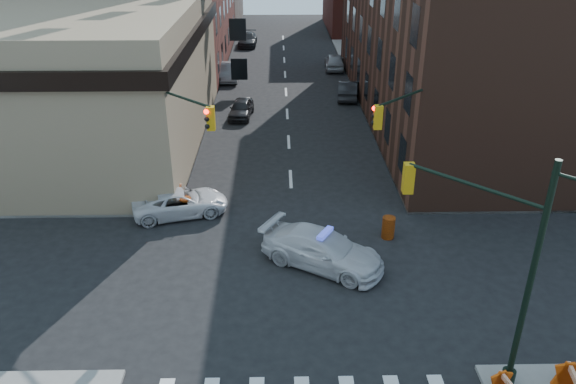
{
  "coord_description": "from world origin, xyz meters",
  "views": [
    {
      "loc": [
        -0.72,
        -19.98,
        14.06
      ],
      "look_at": [
        -0.27,
        3.86,
        2.2
      ],
      "focal_mm": 35.0,
      "sensor_mm": 36.0,
      "label": 1
    }
  ],
  "objects_px": {
    "police_car": "(323,250)",
    "pedestrian_a": "(87,195)",
    "parked_car_wnear": "(241,108)",
    "barricade_nw_a": "(171,193)",
    "barrel_road": "(388,228)",
    "barrel_bank": "(186,207)",
    "pedestrian_b": "(122,195)",
    "parked_car_enear": "(348,90)",
    "parked_car_wfar": "(229,72)",
    "pickup": "(180,203)"
  },
  "relations": [
    {
      "from": "barrel_road",
      "to": "barrel_bank",
      "type": "height_order",
      "value": "barrel_road"
    },
    {
      "from": "parked_car_enear",
      "to": "pedestrian_b",
      "type": "bearing_deg",
      "value": 62.49
    },
    {
      "from": "parked_car_wnear",
      "to": "pickup",
      "type": "bearing_deg",
      "value": -92.28
    },
    {
      "from": "parked_car_enear",
      "to": "barricade_nw_a",
      "type": "height_order",
      "value": "parked_car_enear"
    },
    {
      "from": "pedestrian_b",
      "to": "barrel_road",
      "type": "xyz_separation_m",
      "value": [
        13.37,
        -2.75,
        -0.49
      ]
    },
    {
      "from": "police_car",
      "to": "barrel_bank",
      "type": "relative_size",
      "value": 5.34
    },
    {
      "from": "pedestrian_a",
      "to": "barricade_nw_a",
      "type": "bearing_deg",
      "value": 42.4
    },
    {
      "from": "pedestrian_b",
      "to": "parked_car_wfar",
      "type": "bearing_deg",
      "value": 84.08
    },
    {
      "from": "parked_car_enear",
      "to": "barricade_nw_a",
      "type": "bearing_deg",
      "value": 65.87
    },
    {
      "from": "barrel_road",
      "to": "pickup",
      "type": "bearing_deg",
      "value": 166.16
    },
    {
      "from": "police_car",
      "to": "parked_car_wnear",
      "type": "bearing_deg",
      "value": 43.55
    },
    {
      "from": "police_car",
      "to": "pedestrian_a",
      "type": "xyz_separation_m",
      "value": [
        -11.8,
        5.06,
        0.26
      ]
    },
    {
      "from": "parked_car_wfar",
      "to": "parked_car_enear",
      "type": "relative_size",
      "value": 1.04
    },
    {
      "from": "parked_car_wnear",
      "to": "pedestrian_a",
      "type": "xyz_separation_m",
      "value": [
        -7.07,
        -15.37,
        0.39
      ]
    },
    {
      "from": "police_car",
      "to": "barricade_nw_a",
      "type": "height_order",
      "value": "police_car"
    },
    {
      "from": "police_car",
      "to": "pedestrian_a",
      "type": "bearing_deg",
      "value": 97.29
    },
    {
      "from": "barricade_nw_a",
      "to": "pedestrian_b",
      "type": "bearing_deg",
      "value": -168.92
    },
    {
      "from": "pickup",
      "to": "parked_car_enear",
      "type": "relative_size",
      "value": 1.07
    },
    {
      "from": "parked_car_wnear",
      "to": "barricade_nw_a",
      "type": "bearing_deg",
      "value": -95.7
    },
    {
      "from": "pedestrian_b",
      "to": "parked_car_wnear",
      "type": "bearing_deg",
      "value": 72.9
    },
    {
      "from": "pickup",
      "to": "parked_car_wnear",
      "type": "height_order",
      "value": "parked_car_wnear"
    },
    {
      "from": "parked_car_wnear",
      "to": "barricade_nw_a",
      "type": "xyz_separation_m",
      "value": [
        -2.96,
        -14.33,
        -0.06
      ]
    },
    {
      "from": "parked_car_wfar",
      "to": "barricade_nw_a",
      "type": "relative_size",
      "value": 3.75
    },
    {
      "from": "pickup",
      "to": "pedestrian_b",
      "type": "distance_m",
      "value": 3.06
    },
    {
      "from": "pedestrian_a",
      "to": "parked_car_wfar",
      "type": "bearing_deg",
      "value": 106.47
    },
    {
      "from": "pedestrian_b",
      "to": "barrel_bank",
      "type": "relative_size",
      "value": 1.7
    },
    {
      "from": "barrel_bank",
      "to": "barricade_nw_a",
      "type": "height_order",
      "value": "barricade_nw_a"
    },
    {
      "from": "barrel_road",
      "to": "police_car",
      "type": "bearing_deg",
      "value": -145.25
    },
    {
      "from": "parked_car_wfar",
      "to": "barrel_bank",
      "type": "height_order",
      "value": "parked_car_wfar"
    },
    {
      "from": "parked_car_wnear",
      "to": "parked_car_enear",
      "type": "bearing_deg",
      "value": 34.49
    },
    {
      "from": "pickup",
      "to": "parked_car_wfar",
      "type": "bearing_deg",
      "value": -16.32
    },
    {
      "from": "pedestrian_a",
      "to": "barricade_nw_a",
      "type": "xyz_separation_m",
      "value": [
        4.1,
        1.05,
        -0.45
      ]
    },
    {
      "from": "parked_car_enear",
      "to": "barrel_bank",
      "type": "xyz_separation_m",
      "value": [
        -10.68,
        -20.51,
        -0.22
      ]
    },
    {
      "from": "barrel_road",
      "to": "barrel_bank",
      "type": "distance_m",
      "value": 10.31
    },
    {
      "from": "pedestrian_b",
      "to": "barrel_road",
      "type": "distance_m",
      "value": 13.66
    },
    {
      "from": "pedestrian_a",
      "to": "barricade_nw_a",
      "type": "height_order",
      "value": "pedestrian_a"
    },
    {
      "from": "parked_car_enear",
      "to": "pedestrian_a",
      "type": "xyz_separation_m",
      "value": [
        -15.79,
        -20.11,
        0.32
      ]
    },
    {
      "from": "police_car",
      "to": "parked_car_wfar",
      "type": "relative_size",
      "value": 1.18
    },
    {
      "from": "parked_car_wnear",
      "to": "parked_car_wfar",
      "type": "bearing_deg",
      "value": 105.0
    },
    {
      "from": "parked_car_wfar",
      "to": "parked_car_enear",
      "type": "xyz_separation_m",
      "value": [
        10.42,
        -6.01,
        -0.03
      ]
    },
    {
      "from": "pickup",
      "to": "pedestrian_a",
      "type": "distance_m",
      "value": 4.82
    },
    {
      "from": "parked_car_enear",
      "to": "parked_car_wfar",
      "type": "bearing_deg",
      "value": -22.61
    },
    {
      "from": "parked_car_wnear",
      "to": "barricade_nw_a",
      "type": "relative_size",
      "value": 3.17
    },
    {
      "from": "parked_car_wfar",
      "to": "barricade_nw_a",
      "type": "xyz_separation_m",
      "value": [
        -1.26,
        -25.07,
        -0.15
      ]
    },
    {
      "from": "parked_car_wfar",
      "to": "pedestrian_a",
      "type": "height_order",
      "value": "pedestrian_a"
    },
    {
      "from": "police_car",
      "to": "barrel_bank",
      "type": "bearing_deg",
      "value": 85.67
    },
    {
      "from": "barrel_bank",
      "to": "barrel_road",
      "type": "bearing_deg",
      "value": -13.16
    },
    {
      "from": "pedestrian_b",
      "to": "barrel_bank",
      "type": "distance_m",
      "value": 3.4
    },
    {
      "from": "police_car",
      "to": "parked_car_wfar",
      "type": "bearing_deg",
      "value": 42.17
    },
    {
      "from": "parked_car_wnear",
      "to": "barrel_road",
      "type": "bearing_deg",
      "value": -59.99
    }
  ]
}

